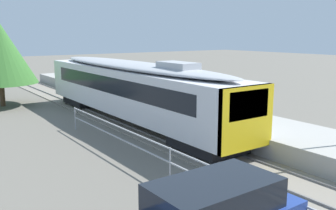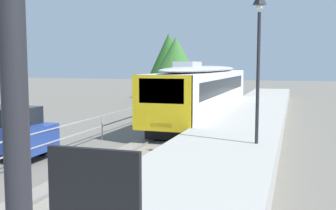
# 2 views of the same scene
# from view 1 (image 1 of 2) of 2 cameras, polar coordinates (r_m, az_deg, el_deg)

# --- Properties ---
(ground_plane) EXTENTS (160.00, 160.00, 0.00)m
(ground_plane) POSITION_cam_1_polar(r_m,az_deg,el_deg) (14.68, -1.04, -9.99)
(ground_plane) COLOR #6B665B
(track_rails) EXTENTS (3.20, 60.00, 0.14)m
(track_rails) POSITION_cam_1_polar(r_m,az_deg,el_deg) (16.44, 7.72, -7.65)
(track_rails) COLOR gray
(track_rails) RESTS_ON ground
(commuter_train) EXTENTS (2.82, 18.43, 3.74)m
(commuter_train) POSITION_cam_1_polar(r_m,az_deg,el_deg) (21.88, -5.57, 2.70)
(commuter_train) COLOR silver
(commuter_train) RESTS_ON track_rails
(station_platform) EXTENTS (3.90, 60.00, 0.90)m
(station_platform) POSITION_cam_1_polar(r_m,az_deg,el_deg) (18.61, 15.14, -4.40)
(station_platform) COLOR #A8A59E
(station_platform) RESTS_ON ground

